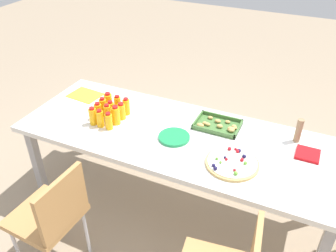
{
  "coord_description": "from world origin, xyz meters",
  "views": [
    {
      "loc": [
        0.78,
        -1.87,
        2.17
      ],
      "look_at": [
        -0.09,
        0.04,
        0.76
      ],
      "focal_mm": 37.35,
      "sensor_mm": 36.0,
      "label": 1
    }
  ],
  "objects_px": {
    "juice_bottle_11": "(126,107)",
    "juice_bottle_3": "(98,111)",
    "juice_bottle_6": "(103,107)",
    "juice_bottle_8": "(121,111)",
    "plate_stack": "(174,137)",
    "juice_bottle_7": "(111,109)",
    "paper_folder": "(85,95)",
    "juice_bottle_2": "(109,121)",
    "juice_bottle_9": "(108,102)",
    "chair_near_left": "(52,214)",
    "juice_bottle_10": "(118,104)",
    "juice_bottle_4": "(107,113)",
    "cardboard_tube": "(299,131)",
    "fruit_pizza": "(232,163)",
    "juice_bottle_1": "(100,119)",
    "juice_bottle_0": "(93,116)",
    "juice_bottle_5": "(116,115)",
    "snack_tray": "(218,125)",
    "napkin_stack": "(308,154)",
    "party_table": "(177,141)"
  },
  "relations": [
    {
      "from": "chair_near_left",
      "to": "juice_bottle_7",
      "type": "xyz_separation_m",
      "value": [
        -0.05,
        0.81,
        0.3
      ]
    },
    {
      "from": "juice_bottle_1",
      "to": "juice_bottle_9",
      "type": "distance_m",
      "value": 0.23
    },
    {
      "from": "juice_bottle_4",
      "to": "cardboard_tube",
      "type": "relative_size",
      "value": 0.82
    },
    {
      "from": "fruit_pizza",
      "to": "plate_stack",
      "type": "distance_m",
      "value": 0.46
    },
    {
      "from": "juice_bottle_2",
      "to": "paper_folder",
      "type": "height_order",
      "value": "juice_bottle_2"
    },
    {
      "from": "juice_bottle_10",
      "to": "plate_stack",
      "type": "relative_size",
      "value": 0.65
    },
    {
      "from": "juice_bottle_1",
      "to": "napkin_stack",
      "type": "bearing_deg",
      "value": 10.94
    },
    {
      "from": "chair_near_left",
      "to": "juice_bottle_5",
      "type": "bearing_deg",
      "value": 0.68
    },
    {
      "from": "juice_bottle_8",
      "to": "snack_tray",
      "type": "bearing_deg",
      "value": 15.67
    },
    {
      "from": "party_table",
      "to": "chair_near_left",
      "type": "distance_m",
      "value": 0.97
    },
    {
      "from": "juice_bottle_8",
      "to": "juice_bottle_2",
      "type": "bearing_deg",
      "value": -94.13
    },
    {
      "from": "party_table",
      "to": "juice_bottle_11",
      "type": "distance_m",
      "value": 0.49
    },
    {
      "from": "juice_bottle_2",
      "to": "juice_bottle_6",
      "type": "xyz_separation_m",
      "value": [
        -0.14,
        0.15,
        0.01
      ]
    },
    {
      "from": "juice_bottle_9",
      "to": "juice_bottle_7",
      "type": "bearing_deg",
      "value": -46.49
    },
    {
      "from": "juice_bottle_1",
      "to": "snack_tray",
      "type": "bearing_deg",
      "value": 24.0
    },
    {
      "from": "party_table",
      "to": "plate_stack",
      "type": "height_order",
      "value": "plate_stack"
    },
    {
      "from": "juice_bottle_0",
      "to": "juice_bottle_10",
      "type": "height_order",
      "value": "juice_bottle_10"
    },
    {
      "from": "chair_near_left",
      "to": "juice_bottle_10",
      "type": "relative_size",
      "value": 5.81
    },
    {
      "from": "plate_stack",
      "to": "juice_bottle_1",
      "type": "bearing_deg",
      "value": -171.37
    },
    {
      "from": "juice_bottle_0",
      "to": "juice_bottle_2",
      "type": "distance_m",
      "value": 0.14
    },
    {
      "from": "juice_bottle_3",
      "to": "juice_bottle_10",
      "type": "height_order",
      "value": "juice_bottle_10"
    },
    {
      "from": "party_table",
      "to": "juice_bottle_6",
      "type": "bearing_deg",
      "value": 179.64
    },
    {
      "from": "juice_bottle_0",
      "to": "juice_bottle_7",
      "type": "bearing_deg",
      "value": 65.19
    },
    {
      "from": "juice_bottle_3",
      "to": "cardboard_tube",
      "type": "xyz_separation_m",
      "value": [
        1.4,
        0.32,
        0.02
      ]
    },
    {
      "from": "party_table",
      "to": "juice_bottle_3",
      "type": "distance_m",
      "value": 0.64
    },
    {
      "from": "plate_stack",
      "to": "fruit_pizza",
      "type": "bearing_deg",
      "value": -12.96
    },
    {
      "from": "fruit_pizza",
      "to": "paper_folder",
      "type": "relative_size",
      "value": 1.3
    },
    {
      "from": "juice_bottle_4",
      "to": "juice_bottle_7",
      "type": "distance_m",
      "value": 0.07
    },
    {
      "from": "juice_bottle_3",
      "to": "juice_bottle_7",
      "type": "relative_size",
      "value": 1.0
    },
    {
      "from": "juice_bottle_0",
      "to": "juice_bottle_11",
      "type": "bearing_deg",
      "value": 56.14
    },
    {
      "from": "juice_bottle_0",
      "to": "juice_bottle_4",
      "type": "distance_m",
      "value": 0.11
    },
    {
      "from": "juice_bottle_5",
      "to": "snack_tray",
      "type": "distance_m",
      "value": 0.75
    },
    {
      "from": "juice_bottle_10",
      "to": "plate_stack",
      "type": "bearing_deg",
      "value": -14.83
    },
    {
      "from": "juice_bottle_1",
      "to": "fruit_pizza",
      "type": "height_order",
      "value": "juice_bottle_1"
    },
    {
      "from": "juice_bottle_5",
      "to": "plate_stack",
      "type": "bearing_deg",
      "value": 0.67
    },
    {
      "from": "napkin_stack",
      "to": "cardboard_tube",
      "type": "relative_size",
      "value": 0.85
    },
    {
      "from": "juice_bottle_7",
      "to": "juice_bottle_11",
      "type": "distance_m",
      "value": 0.12
    },
    {
      "from": "juice_bottle_4",
      "to": "napkin_stack",
      "type": "height_order",
      "value": "juice_bottle_4"
    },
    {
      "from": "juice_bottle_3",
      "to": "plate_stack",
      "type": "relative_size",
      "value": 0.62
    },
    {
      "from": "juice_bottle_3",
      "to": "paper_folder",
      "type": "relative_size",
      "value": 0.53
    },
    {
      "from": "fruit_pizza",
      "to": "cardboard_tube",
      "type": "height_order",
      "value": "cardboard_tube"
    },
    {
      "from": "juice_bottle_0",
      "to": "juice_bottle_9",
      "type": "xyz_separation_m",
      "value": [
        -0.01,
        0.22,
        0.0
      ]
    },
    {
      "from": "juice_bottle_0",
      "to": "snack_tray",
      "type": "relative_size",
      "value": 0.43
    },
    {
      "from": "juice_bottle_5",
      "to": "paper_folder",
      "type": "bearing_deg",
      "value": 151.21
    },
    {
      "from": "juice_bottle_11",
      "to": "juice_bottle_3",
      "type": "bearing_deg",
      "value": -137.31
    },
    {
      "from": "juice_bottle_8",
      "to": "snack_tray",
      "type": "xyz_separation_m",
      "value": [
        0.7,
        0.2,
        -0.05
      ]
    },
    {
      "from": "juice_bottle_6",
      "to": "juice_bottle_8",
      "type": "xyz_separation_m",
      "value": [
        0.15,
        0.01,
        -0.01
      ]
    },
    {
      "from": "juice_bottle_8",
      "to": "napkin_stack",
      "type": "distance_m",
      "value": 1.34
    },
    {
      "from": "plate_stack",
      "to": "juice_bottle_7",
      "type": "bearing_deg",
      "value": 173.54
    },
    {
      "from": "juice_bottle_11",
      "to": "paper_folder",
      "type": "relative_size",
      "value": 0.53
    }
  ]
}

